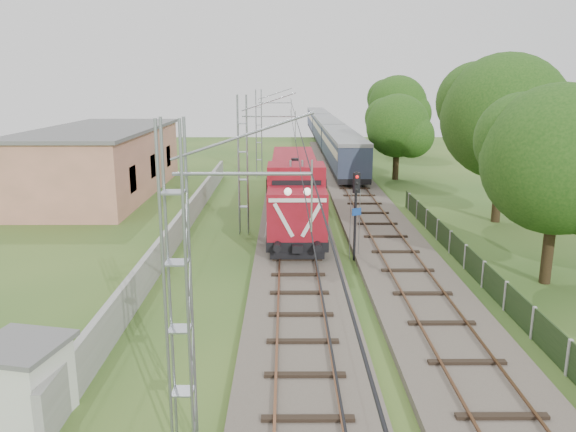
{
  "coord_description": "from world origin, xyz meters",
  "views": [
    {
      "loc": [
        -0.57,
        -19.92,
        8.74
      ],
      "look_at": [
        -0.44,
        7.18,
        2.2
      ],
      "focal_mm": 35.0,
      "sensor_mm": 36.0,
      "label": 1
    }
  ],
  "objects_px": {
    "locomotive": "(295,189)",
    "coach_rake": "(327,130)",
    "signal_post": "(356,200)",
    "relay_hut": "(24,382)"
  },
  "relations": [
    {
      "from": "locomotive",
      "to": "coach_rake",
      "type": "bearing_deg",
      "value": 83.14
    },
    {
      "from": "coach_rake",
      "to": "signal_post",
      "type": "distance_m",
      "value": 48.96
    },
    {
      "from": "signal_post",
      "to": "locomotive",
      "type": "bearing_deg",
      "value": 111.3
    },
    {
      "from": "coach_rake",
      "to": "relay_hut",
      "type": "height_order",
      "value": "coach_rake"
    },
    {
      "from": "locomotive",
      "to": "relay_hut",
      "type": "relative_size",
      "value": 6.79
    },
    {
      "from": "locomotive",
      "to": "coach_rake",
      "type": "xyz_separation_m",
      "value": [
        5.0,
        41.55,
        0.12
      ]
    },
    {
      "from": "coach_rake",
      "to": "signal_post",
      "type": "xyz_separation_m",
      "value": [
        -2.13,
        -48.91,
        0.72
      ]
    },
    {
      "from": "coach_rake",
      "to": "signal_post",
      "type": "relative_size",
      "value": 13.98
    },
    {
      "from": "coach_rake",
      "to": "relay_hut",
      "type": "xyz_separation_m",
      "value": [
        -12.4,
        -62.39,
        -1.26
      ]
    },
    {
      "from": "locomotive",
      "to": "signal_post",
      "type": "bearing_deg",
      "value": -68.7
    }
  ]
}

